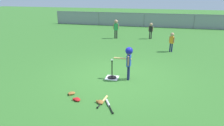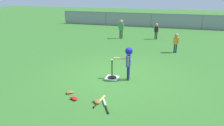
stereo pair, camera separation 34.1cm
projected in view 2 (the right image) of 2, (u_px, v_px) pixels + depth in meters
name	position (u px, v px, depth m)	size (l,w,h in m)	color
ground_plane	(117.00, 77.00, 7.23)	(60.00, 60.00, 0.00)	#336B28
home_plate	(112.00, 78.00, 7.13)	(0.44, 0.44, 0.01)	white
batting_tee	(112.00, 75.00, 7.10)	(0.32, 0.32, 0.62)	black
baseball_on_tee	(112.00, 60.00, 6.92)	(0.07, 0.07, 0.07)	white
batter_child	(129.00, 57.00, 6.71)	(0.64, 0.33, 1.15)	#191E4C
fielder_deep_left	(156.00, 29.00, 12.66)	(0.30, 0.20, 1.00)	#262626
fielder_deep_center	(176.00, 40.00, 9.86)	(0.26, 0.19, 0.97)	#191E4C
fielder_near_right	(121.00, 26.00, 12.84)	(0.35, 0.24, 1.19)	#262626
spare_bat_silver	(105.00, 104.00, 5.42)	(0.38, 0.63, 0.06)	silver
spare_bat_wood	(101.00, 100.00, 5.63)	(0.14, 0.66, 0.06)	#DBB266
glove_by_plate	(70.00, 92.00, 6.04)	(0.27, 0.25, 0.07)	brown
glove_near_bats	(74.00, 98.00, 5.69)	(0.27, 0.26, 0.07)	#B21919
glove_tossed_aside	(97.00, 102.00, 5.52)	(0.26, 0.27, 0.07)	brown
outfield_fence	(151.00, 20.00, 17.04)	(16.06, 0.06, 1.15)	slate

